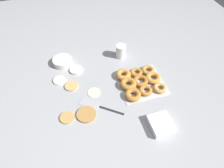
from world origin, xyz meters
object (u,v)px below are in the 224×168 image
Objects in this scene: pancake_2 at (94,92)px; paper_cup at (121,51)px; pancake_1 at (86,114)px; pancake_4 at (60,80)px; pancake_3 at (71,86)px; pancake_0 at (76,70)px; spatula at (94,105)px; batter_bowl at (62,61)px; pancake_5 at (67,118)px; donut_tray at (139,81)px; container_stack at (161,124)px.

pancake_2 is 0.41m from paper_cup.
paper_cup is (0.45, -0.37, 0.05)m from pancake_1.
pancake_3 is at bearing -136.71° from pancake_4.
pancake_0 is 0.36× the size of spatula.
pancake_2 is at bearing -28.47° from pancake_1.
pancake_3 is 0.23m from spatula.
pancake_5 is at bearing 175.53° from batter_bowl.
batter_bowl is at bearing 83.95° from paper_cup.
pancake_2 is 0.97× the size of pancake_5.
pancake_3 and pancake_4 have the same top height.
pancake_4 is at bearing 104.11° from paper_cup.
pancake_4 is at bearing 20.54° from pancake_1.
pancake_0 is 0.47m from donut_tray.
pancake_2 is 0.47m from container_stack.
donut_tray is 0.59m from batter_bowl.
spatula is (-0.27, -0.19, -0.00)m from pancake_4.
spatula is at bearing -76.01° from pancake_5.
container_stack is (-0.34, 0.00, 0.00)m from donut_tray.
container_stack is 1.36× the size of paper_cup.
pancake_5 reaches higher than pancake_2.
pancake_5 is at bearing -178.60° from pancake_4.
pancake_2 is at bearing -129.90° from pancake_4.
pancake_3 is at bearing -14.82° from pancake_5.
batter_bowl is (0.35, 0.48, 0.00)m from donut_tray.
pancake_4 is at bearing 44.64° from container_stack.
container_stack reaches higher than pancake_5.
batter_bowl is 0.84m from container_stack.
pancake_3 is at bearing 76.91° from donut_tray.
pancake_5 is at bearing 132.29° from paper_cup.
container_stack is 0.65m from paper_cup.
pancake_4 is 0.34× the size of spatula.
paper_cup is at bearing -43.83° from pancake_2.
container_stack reaches higher than pancake_4.
pancake_4 is 0.32m from pancake_5.
paper_cup is at bearing -47.71° from pancake_5.
donut_tray is 2.20× the size of batter_bowl.
pancake_1 is 0.18m from pancake_2.
donut_tray is at bearing -122.22° from pancake_0.
batter_bowl is at bearing -4.47° from pancake_5.
paper_cup reaches higher than pancake_4.
pancake_1 reaches higher than pancake_3.
batter_bowl reaches higher than pancake_3.
pancake_4 is 0.74m from container_stack.
pancake_0 is 0.34m from spatula.
spatula is at bearing -162.44° from batter_bowl.
pancake_1 is 1.40× the size of pancake_2.
pancake_5 is 0.34× the size of spatula.
donut_tray is (0.15, -0.40, 0.01)m from pancake_1.
container_stack reaches higher than pancake_2.
container_stack is at bearing 179.18° from donut_tray.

